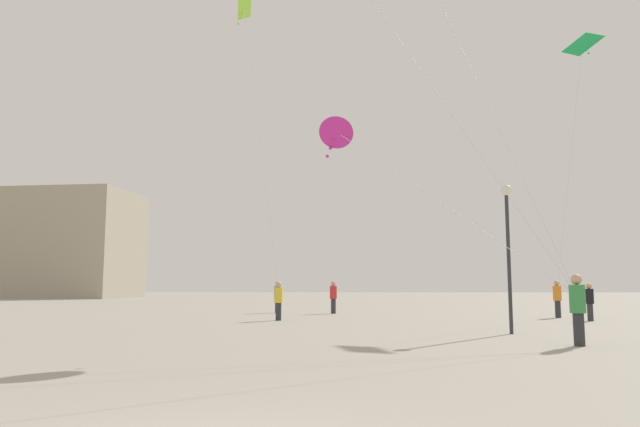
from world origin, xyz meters
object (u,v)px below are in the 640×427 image
at_px(person_in_grey, 277,295).
at_px(person_in_green, 578,306).
at_px(person_in_black, 590,300).
at_px(building_left_hall, 67,245).
at_px(lamppost_west, 508,233).
at_px(person_in_orange, 557,297).
at_px(person_in_yellow, 279,299).
at_px(kite_lime_delta, 244,13).
at_px(kite_emerald_delta, 582,47).
at_px(person_in_red, 333,296).
at_px(kite_magenta_diamond, 338,133).

xyz_separation_m(person_in_grey, person_in_green, (10.26, -18.79, 0.01)).
height_order(person_in_black, building_left_hall, building_left_hall).
xyz_separation_m(building_left_hall, lamppost_west, (43.34, -57.35, -3.74)).
bearing_deg(person_in_orange, person_in_yellow, 160.82).
height_order(person_in_grey, person_in_orange, person_in_grey).
xyz_separation_m(kite_lime_delta, building_left_hall, (-33.47, 52.08, -6.63)).
bearing_deg(kite_emerald_delta, person_in_green, -112.84).
xyz_separation_m(kite_emerald_delta, building_left_hall, (-49.96, 47.23, -6.62)).
distance_m(person_in_grey, kite_emerald_delta, 21.05).
height_order(kite_lime_delta, kite_emerald_delta, kite_emerald_delta).
bearing_deg(kite_lime_delta, person_in_green, -40.78).
height_order(person_in_red, person_in_yellow, person_in_red).
relative_size(person_in_grey, kite_lime_delta, 0.14).
xyz_separation_m(person_in_red, kite_magenta_diamond, (0.80, -17.37, 4.82)).
xyz_separation_m(person_in_grey, building_left_hall, (-33.81, 42.43, 6.01)).
bearing_deg(person_in_black, lamppost_west, 120.08).
height_order(kite_emerald_delta, lamppost_west, kite_emerald_delta).
bearing_deg(building_left_hall, person_in_green, -54.25).
bearing_deg(person_in_red, kite_emerald_delta, 41.28).
distance_m(person_in_grey, person_in_red, 3.39).
bearing_deg(person_in_yellow, kite_emerald_delta, -69.35).
relative_size(person_in_green, kite_lime_delta, 0.14).
relative_size(person_in_green, person_in_red, 1.01).
relative_size(person_in_grey, kite_magenta_diamond, 0.27).
relative_size(person_in_grey, person_in_black, 1.10).
bearing_deg(person_in_green, kite_lime_delta, 88.35).
distance_m(person_in_grey, lamppost_west, 17.84).
height_order(kite_magenta_diamond, kite_lime_delta, kite_lime_delta).
bearing_deg(kite_magenta_diamond, person_in_black, 45.07).
xyz_separation_m(person_in_orange, kite_lime_delta, (-14.69, -4.92, 12.64)).
bearing_deg(person_in_red, person_in_black, 28.72).
bearing_deg(person_in_black, person_in_green, 133.47).
bearing_deg(person_in_green, person_in_orange, 22.88).
xyz_separation_m(person_in_grey, person_in_black, (14.86, -7.43, -0.09)).
bearing_deg(person_in_orange, person_in_grey, 129.41).
bearing_deg(person_in_yellow, person_in_green, -130.79).
height_order(kite_emerald_delta, building_left_hall, kite_emerald_delta).
relative_size(person_in_green, lamppost_west, 0.38).
relative_size(person_in_orange, person_in_yellow, 1.06).
height_order(person_in_orange, kite_lime_delta, kite_lime_delta).
relative_size(person_in_red, kite_magenta_diamond, 0.27).
bearing_deg(person_in_orange, person_in_black, -111.75).
distance_m(person_in_yellow, kite_emerald_delta, 19.93).
distance_m(person_in_green, kite_magenta_diamond, 7.85).
distance_m(person_in_green, kite_lime_delta, 18.85).
xyz_separation_m(person_in_yellow, building_left_hall, (-34.90, 50.27, 6.07)).
distance_m(person_in_orange, building_left_hall, 67.68).
relative_size(person_in_red, kite_emerald_delta, 0.14).
distance_m(person_in_green, person_in_orange, 14.64).
bearing_deg(lamppost_west, kite_magenta_diamond, -148.67).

